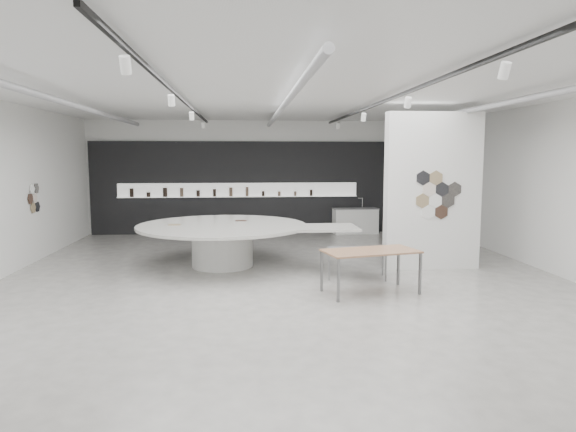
{
  "coord_description": "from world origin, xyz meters",
  "views": [
    {
      "loc": [
        -0.81,
        -10.45,
        2.6
      ],
      "look_at": [
        0.18,
        1.2,
        1.24
      ],
      "focal_mm": 32.0,
      "sensor_mm": 36.0,
      "label": 1
    }
  ],
  "objects": [
    {
      "name": "room",
      "position": [
        -0.09,
        -0.0,
        2.07
      ],
      "size": [
        12.02,
        14.02,
        3.82
      ],
      "color": "#ACA9A3",
      "rests_on": "ground"
    },
    {
      "name": "back_wall_display",
      "position": [
        -0.08,
        6.93,
        1.54
      ],
      "size": [
        11.8,
        0.27,
        3.1
      ],
      "color": "black",
      "rests_on": "ground"
    },
    {
      "name": "partition_column",
      "position": [
        3.5,
        1.0,
        1.8
      ],
      "size": [
        2.2,
        0.38,
        3.6
      ],
      "color": "white",
      "rests_on": "ground"
    },
    {
      "name": "display_island",
      "position": [
        -1.26,
        1.6,
        0.66
      ],
      "size": [
        5.09,
        3.99,
        1.02
      ],
      "rotation": [
        0.0,
        0.0,
        0.0
      ],
      "color": "white",
      "rests_on": "ground"
    },
    {
      "name": "sample_table_wood",
      "position": [
        1.57,
        -1.03,
        0.77
      ],
      "size": [
        1.92,
        1.27,
        0.83
      ],
      "rotation": [
        0.0,
        0.0,
        0.23
      ],
      "color": "#986D4F",
      "rests_on": "ground"
    },
    {
      "name": "sample_table_stone",
      "position": [
        1.57,
        0.19,
        0.58
      ],
      "size": [
        1.33,
        0.81,
        0.64
      ],
      "rotation": [
        0.0,
        0.0,
        -0.15
      ],
      "color": "gray",
      "rests_on": "ground"
    },
    {
      "name": "kitchen_counter",
      "position": [
        2.92,
        6.54,
        0.43
      ],
      "size": [
        1.55,
        0.7,
        1.19
      ],
      "rotation": [
        0.0,
        0.0,
        0.07
      ],
      "color": "white",
      "rests_on": "ground"
    }
  ]
}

